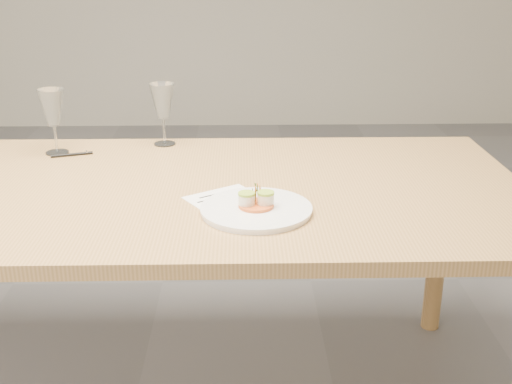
{
  "coord_description": "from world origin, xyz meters",
  "views": [
    {
      "loc": [
        0.36,
        -1.77,
        1.41
      ],
      "look_at": [
        0.4,
        -0.19,
        0.8
      ],
      "focal_mm": 45.0,
      "sensor_mm": 36.0,
      "label": 1
    }
  ],
  "objects_px": {
    "dinner_plate": "(256,208)",
    "ballpoint_pen": "(72,155)",
    "dining_table": "(121,208)",
    "wine_glass_2": "(52,109)",
    "wine_glass_3": "(163,102)",
    "recipe_sheet": "(233,204)"
  },
  "relations": [
    {
      "from": "recipe_sheet",
      "to": "wine_glass_3",
      "type": "height_order",
      "value": "wine_glass_3"
    },
    {
      "from": "dining_table",
      "to": "recipe_sheet",
      "type": "height_order",
      "value": "recipe_sheet"
    },
    {
      "from": "recipe_sheet",
      "to": "wine_glass_2",
      "type": "xyz_separation_m",
      "value": [
        -0.61,
        0.48,
        0.15
      ]
    },
    {
      "from": "recipe_sheet",
      "to": "wine_glass_2",
      "type": "height_order",
      "value": "wine_glass_2"
    },
    {
      "from": "ballpoint_pen",
      "to": "wine_glass_3",
      "type": "height_order",
      "value": "wine_glass_3"
    },
    {
      "from": "wine_glass_2",
      "to": "wine_glass_3",
      "type": "relative_size",
      "value": 1.01
    },
    {
      "from": "dining_table",
      "to": "ballpoint_pen",
      "type": "xyz_separation_m",
      "value": [
        -0.21,
        0.3,
        0.07
      ]
    },
    {
      "from": "recipe_sheet",
      "to": "ballpoint_pen",
      "type": "relative_size",
      "value": 2.33
    },
    {
      "from": "wine_glass_2",
      "to": "wine_glass_3",
      "type": "height_order",
      "value": "wine_glass_2"
    },
    {
      "from": "dinner_plate",
      "to": "wine_glass_2",
      "type": "bearing_deg",
      "value": 141.02
    },
    {
      "from": "recipe_sheet",
      "to": "wine_glass_3",
      "type": "xyz_separation_m",
      "value": [
        -0.25,
        0.57,
        0.15
      ]
    },
    {
      "from": "dinner_plate",
      "to": "wine_glass_3",
      "type": "bearing_deg",
      "value": 116.14
    },
    {
      "from": "dining_table",
      "to": "dinner_plate",
      "type": "distance_m",
      "value": 0.46
    },
    {
      "from": "dinner_plate",
      "to": "ballpoint_pen",
      "type": "relative_size",
      "value": 2.23
    },
    {
      "from": "dinner_plate",
      "to": "wine_glass_2",
      "type": "height_order",
      "value": "wine_glass_2"
    },
    {
      "from": "dinner_plate",
      "to": "wine_glass_3",
      "type": "height_order",
      "value": "wine_glass_3"
    },
    {
      "from": "dinner_plate",
      "to": "wine_glass_2",
      "type": "xyz_separation_m",
      "value": [
        -0.67,
        0.54,
        0.14
      ]
    },
    {
      "from": "recipe_sheet",
      "to": "dining_table",
      "type": "bearing_deg",
      "value": 123.31
    },
    {
      "from": "dinner_plate",
      "to": "ballpoint_pen",
      "type": "xyz_separation_m",
      "value": [
        -0.61,
        0.51,
        -0.01
      ]
    },
    {
      "from": "dining_table",
      "to": "ballpoint_pen",
      "type": "distance_m",
      "value": 0.37
    },
    {
      "from": "dining_table",
      "to": "recipe_sheet",
      "type": "xyz_separation_m",
      "value": [
        0.34,
        -0.15,
        0.07
      ]
    },
    {
      "from": "recipe_sheet",
      "to": "wine_glass_3",
      "type": "distance_m",
      "value": 0.64
    }
  ]
}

